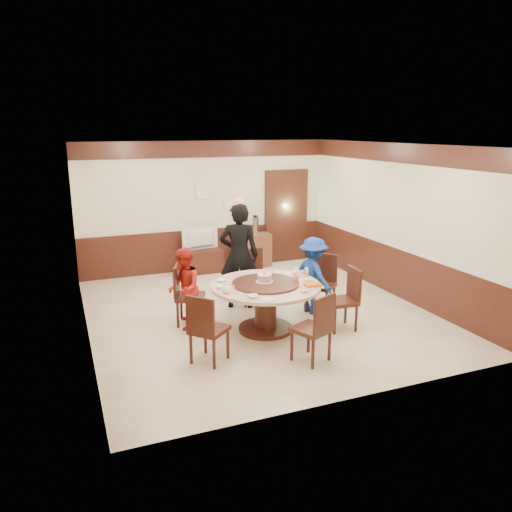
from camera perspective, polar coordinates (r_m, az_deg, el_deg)
name	(u,v)px	position (r m, az deg, el deg)	size (l,w,h in m)	color
room	(258,251)	(8.27, 0.22, 0.57)	(6.00, 6.04, 2.84)	beige
banquet_table	(266,298)	(7.68, 1.11, -4.79)	(1.68, 1.68, 0.78)	#381811
chair_0	(321,293)	(8.65, 7.43, -4.27)	(0.62, 0.62, 0.97)	#381811
chair_1	(253,287)	(8.94, -0.32, -3.51)	(0.51, 0.52, 0.97)	#381811
chair_2	(189,305)	(8.09, -7.65, -5.63)	(0.58, 0.57, 0.97)	#381811
chair_3	(208,340)	(6.79, -5.45, -9.58)	(0.62, 0.62, 0.97)	#381811
chair_4	(312,340)	(6.82, 6.44, -9.51)	(0.58, 0.58, 0.97)	#381811
chair_5	(342,310)	(7.94, 9.80, -6.11)	(0.49, 0.48, 0.97)	#381811
person_standing	(239,256)	(8.60, -1.95, 0.03)	(0.67, 0.44, 1.85)	black
person_red	(184,288)	(7.86, -8.24, -3.68)	(0.62, 0.48, 1.28)	#B31C17
person_blue	(313,275)	(8.45, 6.56, -2.22)	(0.84, 0.49, 1.31)	navy
birthday_cake	(264,278)	(7.61, 0.98, -2.52)	(0.26, 0.26, 0.18)	white
teapot_left	(226,289)	(7.21, -3.42, -3.78)	(0.17, 0.15, 0.13)	white
teapot_right	(296,273)	(8.02, 4.62, -1.92)	(0.17, 0.15, 0.13)	white
bowl_0	(222,280)	(7.76, -3.94, -2.79)	(0.15, 0.15, 0.04)	white
bowl_1	(304,291)	(7.28, 5.53, -3.97)	(0.13, 0.13, 0.04)	white
bowl_2	(253,296)	(7.02, -0.33, -4.62)	(0.15, 0.15, 0.04)	white
bowl_3	(309,280)	(7.78, 6.03, -2.74)	(0.15, 0.15, 0.05)	white
bowl_4	(221,287)	(7.45, -4.05, -3.52)	(0.15, 0.15, 0.04)	white
saucer_near	(267,299)	(6.95, 1.30, -4.95)	(0.18, 0.18, 0.01)	white
saucer_far	(279,272)	(8.22, 2.66, -1.87)	(0.18, 0.18, 0.01)	white
shrimp_platter	(313,286)	(7.50, 6.49, -3.38)	(0.30, 0.20, 0.06)	white
bottle_0	(297,277)	(7.73, 4.67, -2.39)	(0.06, 0.06, 0.16)	silver
bottle_1	(306,273)	(7.93, 5.79, -1.97)	(0.06, 0.06, 0.16)	silver
tv_stand	(202,261)	(10.93, -6.16, -0.55)	(0.85, 0.45, 0.50)	#381811
television	(202,239)	(10.81, -6.23, 1.95)	(0.83, 0.11, 0.48)	gray
side_cabinet	(252,250)	(11.29, -0.41, 0.67)	(0.80, 0.40, 0.75)	brown
thermos	(255,225)	(11.19, -0.08, 3.52)	(0.15, 0.15, 0.38)	silver
notice_left	(202,191)	(10.86, -6.18, 7.43)	(0.25, 0.00, 0.35)	white
notice_right	(231,203)	(11.09, -2.89, 6.07)	(0.30, 0.00, 0.22)	white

